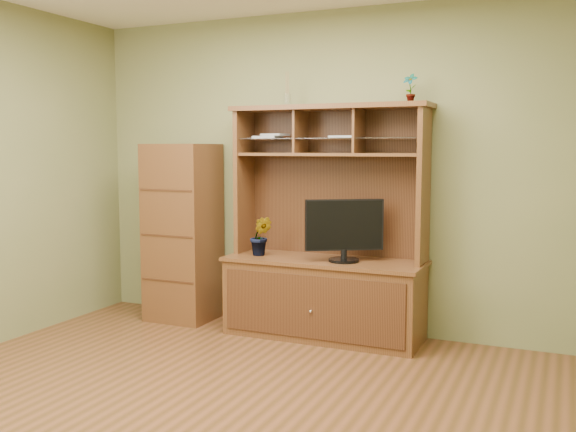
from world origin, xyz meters
The scene contains 8 objects.
room centered at (0.00, 0.00, 1.35)m, with size 4.54×4.04×2.74m.
media_hutch centered at (0.05, 1.73, 0.52)m, with size 1.66×0.61×1.90m.
monitor centered at (0.24, 1.65, 0.91)m, with size 0.56×0.37×0.50m.
orchid_plant centered at (-0.50, 1.65, 0.82)m, with size 0.18×0.15×0.33m, color #305B1F.
top_plant centered at (0.71, 1.80, 2.01)m, with size 0.12×0.08×0.23m, color #306D26.
reed_diffuser centered at (-0.32, 1.80, 2.01)m, with size 0.06×0.06×0.28m.
magazines centered at (-0.26, 1.81, 1.65)m, with size 0.91×0.19×0.04m.
side_cabinet centered at (-1.32, 1.72, 0.79)m, with size 0.57×0.52×1.59m.
Camera 1 is at (1.87, -3.15, 1.55)m, focal length 40.00 mm.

